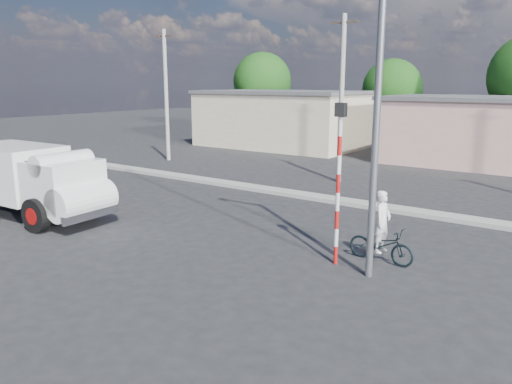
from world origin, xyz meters
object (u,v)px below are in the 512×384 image
Objects in this scene: truck at (34,179)px; traffic_pole at (339,171)px; bicycle at (381,245)px; cyclist at (382,232)px; streetlight at (372,78)px.

traffic_pole reaches higher than truck.
traffic_pole reaches higher than bicycle.
cyclist reaches higher than bicycle.
truck is at bearing 107.45° from cyclist.
truck reaches higher than cyclist.
traffic_pole is 2.56m from streetlight.
bicycle is at bearing 0.00° from cyclist.
truck is at bearing 107.45° from bicycle.
streetlight is (0.94, -0.30, 2.37)m from traffic_pole.
truck is at bearing -171.19° from streetlight.
cyclist is 0.19× the size of streetlight.
bicycle is 0.36m from cyclist.
truck is 0.71× the size of streetlight.
truck is 12.39m from bicycle.
bicycle is 0.43× the size of traffic_pole.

